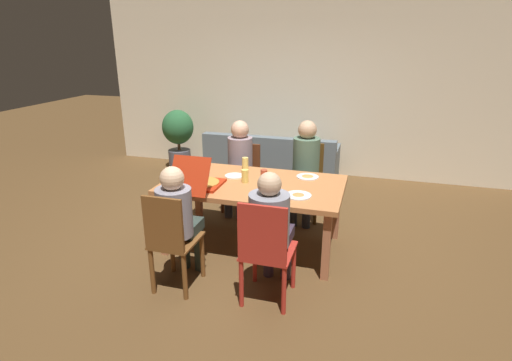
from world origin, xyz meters
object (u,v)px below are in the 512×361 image
object	(u,v)px
person_1	(305,163)
couch	(272,165)
person_3	(271,223)
drinking_glass_0	(264,175)
drinking_glass_3	(245,176)
plate_0	(308,176)
plate_2	(234,176)
drinking_glass_1	(269,187)
plate_1	(298,195)
drinking_glass_2	(245,163)
potted_plant	(178,135)
pizza_box_0	(200,182)
dining_table	(253,189)
chair_0	(242,172)
person_0	(239,159)
chair_3	(266,249)
chair_2	(171,241)
person_2	(178,215)
chair_1	(306,178)

from	to	relation	value
person_1	couch	size ratio (longest dim) A/B	0.62
person_3	drinking_glass_0	xyz separation A→B (m)	(-0.32, 0.95, 0.11)
drinking_glass_3	person_1	bearing A→B (deg)	61.27
plate_0	plate_2	size ratio (longest dim) A/B	1.16
drinking_glass_3	drinking_glass_1	bearing A→B (deg)	-32.50
plate_1	drinking_glass_2	size ratio (longest dim) A/B	1.82
drinking_glass_0	drinking_glass_2	size ratio (longest dim) A/B	0.79
plate_1	drinking_glass_3	world-z (taller)	drinking_glass_3
plate_2	potted_plant	size ratio (longest dim) A/B	0.20
pizza_box_0	dining_table	bearing A→B (deg)	29.78
drinking_glass_2	drinking_glass_3	bearing A→B (deg)	-72.52
plate_2	drinking_glass_2	xyz separation A→B (m)	(0.04, 0.28, 0.06)
person_3	drinking_glass_1	size ratio (longest dim) A/B	10.97
chair_0	drinking_glass_1	size ratio (longest dim) A/B	8.17
person_0	chair_3	size ratio (longest dim) A/B	1.25
chair_2	plate_2	world-z (taller)	chair_2
drinking_glass_2	potted_plant	world-z (taller)	potted_plant
chair_0	plate_1	xyz separation A→B (m)	(0.98, -1.24, 0.25)
person_2	plate_2	distance (m)	1.03
plate_0	chair_2	bearing A→B (deg)	-125.69
person_1	plate_1	world-z (taller)	person_1
chair_1	potted_plant	world-z (taller)	potted_plant
person_0	drinking_glass_1	bearing A→B (deg)	-57.66
chair_0	person_3	xyz separation A→B (m)	(0.86, -1.81, 0.19)
person_1	person_3	xyz separation A→B (m)	(0.00, -1.70, -0.05)
chair_2	couch	bearing A→B (deg)	87.81
plate_1	couch	size ratio (longest dim) A/B	0.13
person_2	plate_0	world-z (taller)	person_2
plate_2	drinking_glass_0	size ratio (longest dim) A/B	1.90
person_1	person_2	world-z (taller)	person_1
drinking_glass_0	potted_plant	world-z (taller)	potted_plant
pizza_box_0	drinking_glass_3	distance (m)	0.48
dining_table	plate_0	bearing A→B (deg)	32.90
person_3	drinking_glass_2	world-z (taller)	person_3
dining_table	chair_2	bearing A→B (deg)	-113.93
couch	drinking_glass_1	bearing A→B (deg)	-76.33
person_2	drinking_glass_0	world-z (taller)	person_2
person_3	plate_2	bearing A→B (deg)	124.91
person_0	chair_2	size ratio (longest dim) A/B	1.26
chair_2	couch	distance (m)	3.14
person_1	drinking_glass_3	size ratio (longest dim) A/B	8.96
plate_1	plate_2	xyz separation A→B (m)	(-0.79, 0.38, -0.00)
person_0	person_2	xyz separation A→B (m)	(-0.00, -1.73, -0.03)
chair_0	drinking_glass_1	world-z (taller)	chair_0
plate_0	drinking_glass_1	bearing A→B (deg)	-117.75
chair_3	plate_0	distance (m)	1.34
dining_table	couch	xyz separation A→B (m)	(-0.33, 2.11, -0.38)
pizza_box_0	plate_0	size ratio (longest dim) A/B	2.43
person_1	plate_0	size ratio (longest dim) A/B	5.15
chair_3	plate_0	xyz separation A→B (m)	(0.12, 1.32, 0.23)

